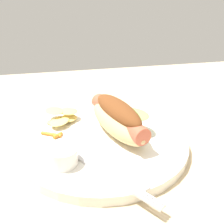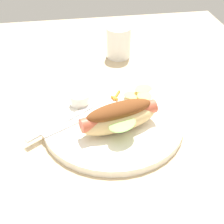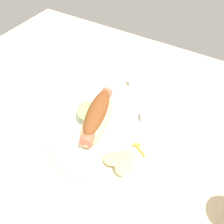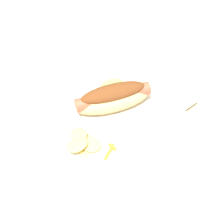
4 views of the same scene
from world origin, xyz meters
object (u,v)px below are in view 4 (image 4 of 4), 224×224
object	(u,v)px
sauce_ramekin	(153,139)
carrot_garnish	(111,150)
knife	(158,116)
chips_pile	(83,142)
hot_dog	(113,97)
plate	(118,120)
fork	(168,118)

from	to	relation	value
sauce_ramekin	carrot_garnish	world-z (taller)	sauce_ramekin
knife	chips_pile	distance (cm)	17.09
carrot_garnish	knife	bearing A→B (deg)	127.80
sauce_ramekin	knife	xyz separation A→B (cm)	(-6.84, 2.10, -1.14)
sauce_ramekin	knife	size ratio (longest dim) A/B	0.32
hot_dog	sauce_ramekin	distance (cm)	12.51
plate	carrot_garnish	bearing A→B (deg)	-13.23
sauce_ramekin	plate	bearing A→B (deg)	-138.23
plate	chips_pile	bearing A→B (deg)	-47.17
plate	hot_dog	world-z (taller)	hot_dog
plate	hot_dog	xyz separation A→B (cm)	(-2.94, -0.79, 3.94)
sauce_ramekin	hot_dog	bearing A→B (deg)	-144.61
fork	hot_dog	bearing A→B (deg)	126.00
sauce_ramekin	fork	xyz separation A→B (cm)	(-6.06, 4.15, -1.12)
plate	chips_pile	xyz separation A→B (cm)	(6.77, -7.30, 2.00)
fork	plate	bearing A→B (deg)	139.71
fork	knife	distance (cm)	2.20
sauce_ramekin	chips_pile	world-z (taller)	sauce_ramekin
fork	chips_pile	distance (cm)	18.75
carrot_garnish	hot_dog	bearing A→B (deg)	174.00
knife	carrot_garnish	xyz separation A→B (cm)	(8.11, -10.46, 0.14)
knife	plate	bearing A→B (deg)	149.24
plate	knife	bearing A→B (deg)	87.91
hot_dog	sauce_ramekin	bearing A→B (deg)	-69.82
carrot_garnish	chips_pile	bearing A→B (deg)	-107.26
hot_dog	carrot_garnish	distance (cm)	11.77
chips_pile	sauce_ramekin	bearing A→B (deg)	88.43
plate	carrot_garnish	size ratio (longest dim) A/B	7.68
fork	knife	bearing A→B (deg)	124.96
carrot_garnish	fork	bearing A→B (deg)	120.39
plate	hot_dog	distance (cm)	4.98
plate	knife	xyz separation A→B (cm)	(0.31, 8.48, 0.98)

